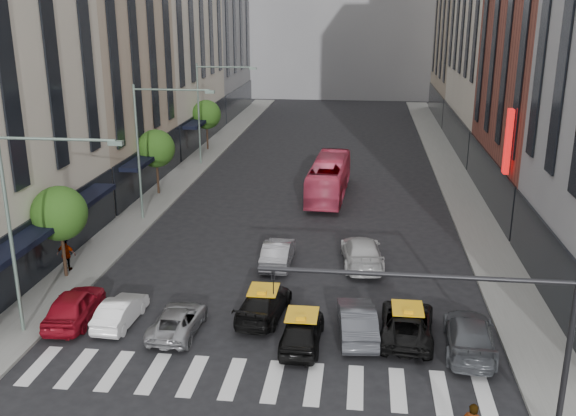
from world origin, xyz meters
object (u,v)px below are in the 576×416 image
(streetlamp_far, at_px, (209,101))
(streetlamp_mid, at_px, (151,135))
(streetlamp_near, at_px, (28,208))
(car_white_front, at_px, (121,311))
(bus, at_px, (329,178))
(taxi_left, at_px, (264,303))
(taxi_center, at_px, (302,330))
(car_red, at_px, (74,306))
(pedestrian_far, at_px, (66,254))

(streetlamp_far, bearing_deg, streetlamp_mid, -90.00)
(streetlamp_near, xyz_separation_m, car_white_front, (3.04, 1.40, -5.28))
(bus, bearing_deg, streetlamp_far, -35.04)
(car_white_front, bearing_deg, streetlamp_near, 27.33)
(taxi_left, relative_size, taxi_center, 1.11)
(car_red, bearing_deg, streetlamp_near, 54.38)
(streetlamp_near, bearing_deg, taxi_left, 16.80)
(streetlamp_far, distance_m, pedestrian_far, 25.82)
(pedestrian_far, bearing_deg, bus, -126.89)
(streetlamp_mid, height_order, car_red, streetlamp_mid)
(car_white_front, xyz_separation_m, pedestrian_far, (-5.04, 5.32, 0.45))
(streetlamp_far, distance_m, taxi_left, 31.08)
(car_white_front, distance_m, bus, 23.34)
(streetlamp_near, xyz_separation_m, taxi_center, (11.49, 0.40, -5.19))
(car_red, distance_m, car_white_front, 2.20)
(streetlamp_far, distance_m, car_white_front, 31.20)
(streetlamp_near, bearing_deg, taxi_center, 1.97)
(streetlamp_near, height_order, car_red, streetlamp_near)
(car_red, distance_m, taxi_left, 8.72)
(pedestrian_far, bearing_deg, car_white_front, 135.49)
(streetlamp_near, height_order, pedestrian_far, streetlamp_near)
(streetlamp_near, xyz_separation_m, pedestrian_far, (-2.00, 6.72, -4.84))
(streetlamp_mid, relative_size, bus, 0.86)
(streetlamp_far, distance_m, taxi_center, 34.02)
(streetlamp_near, height_order, streetlamp_mid, same)
(bus, xyz_separation_m, pedestrian_far, (-13.31, -16.49, -0.38))
(taxi_left, bearing_deg, streetlamp_mid, -47.51)
(streetlamp_near, height_order, streetlamp_far, same)
(car_white_front, relative_size, pedestrian_far, 2.05)
(streetlamp_mid, height_order, taxi_center, streetlamp_mid)
(streetlamp_near, xyz_separation_m, car_red, (0.84, 1.40, -5.14))
(streetlamp_near, bearing_deg, pedestrian_far, 106.56)
(taxi_left, distance_m, bus, 20.46)
(streetlamp_far, xyz_separation_m, car_white_front, (3.04, -30.60, -5.28))
(streetlamp_mid, distance_m, bus, 14.14)
(car_red, height_order, pedestrian_far, pedestrian_far)
(car_red, bearing_deg, car_white_front, 175.29)
(pedestrian_far, bearing_deg, streetlamp_near, 108.59)
(taxi_center, bearing_deg, car_red, -4.14)
(streetlamp_far, height_order, car_red, streetlamp_far)
(streetlamp_mid, distance_m, car_white_front, 15.82)
(streetlamp_mid, bearing_deg, streetlamp_far, 90.00)
(streetlamp_far, distance_m, bus, 15.01)
(streetlamp_far, distance_m, car_red, 31.04)
(streetlamp_mid, bearing_deg, bus, 32.48)
(streetlamp_mid, distance_m, streetlamp_far, 16.00)
(streetlamp_mid, relative_size, streetlamp_far, 1.00)
(car_white_front, height_order, taxi_left, taxi_left)
(streetlamp_near, distance_m, pedestrian_far, 8.51)
(taxi_left, height_order, pedestrian_far, pedestrian_far)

